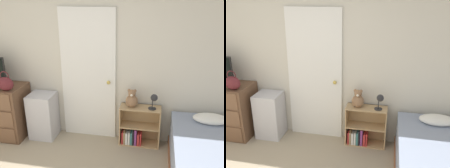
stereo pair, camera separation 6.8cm
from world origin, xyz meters
The scene contains 7 objects.
wall_back centered at (0.00, 2.05, 1.27)m, with size 10.00×0.06×2.55m.
door_closed centered at (0.05, 2.00, 1.02)m, with size 0.85×0.09×2.04m.
handbag centered at (-1.09, 1.58, 0.97)m, with size 0.25×0.14×0.30m.
storage_bin centered at (-0.67, 1.82, 0.37)m, with size 0.40×0.37×0.73m.
bookshelf centered at (0.84, 1.88, 0.25)m, with size 0.61×0.25×0.62m.
teddy_bear centered at (0.74, 1.88, 0.74)m, with size 0.18×0.18×0.28m.
desk_lamp centered at (1.07, 1.84, 0.79)m, with size 0.13×0.12×0.24m.
Camera 2 is at (1.16, -1.48, 2.22)m, focal length 40.00 mm.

